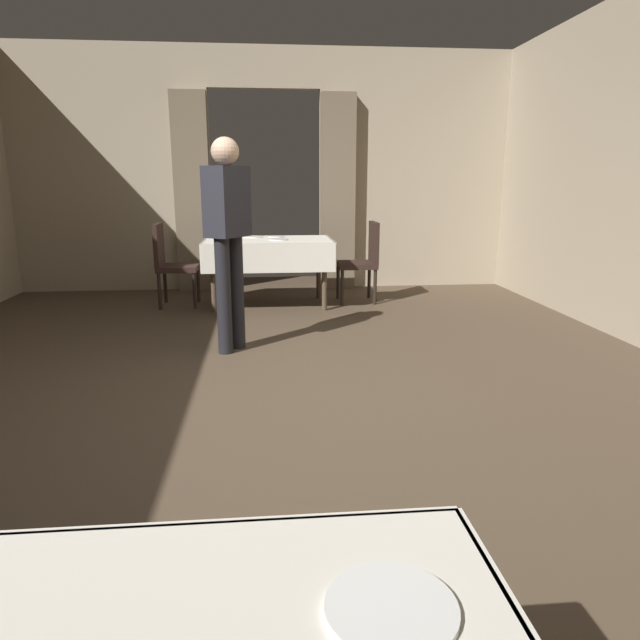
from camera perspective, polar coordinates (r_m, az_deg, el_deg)
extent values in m
plane|color=#4C3D2D|center=(3.66, -4.81, -8.58)|extent=(10.08, 10.08, 0.00)
cube|color=tan|center=(7.83, -20.32, 13.73)|extent=(2.50, 0.12, 3.00)
cube|color=tan|center=(7.84, 9.41, 14.37)|extent=(2.50, 0.12, 3.00)
cube|color=tan|center=(7.71, -5.70, 23.85)|extent=(1.40, 0.12, 0.50)
cube|color=#70604C|center=(7.50, -12.62, 12.18)|extent=(0.44, 0.14, 2.45)
cube|color=#70604C|center=(7.51, 1.79, 12.50)|extent=(0.44, 0.14, 2.45)
cube|color=silver|center=(1.29, -18.52, -24.46)|extent=(1.30, 0.02, 0.30)
cylinder|color=#4C3D2D|center=(6.22, -10.61, 3.94)|extent=(0.06, 0.06, 0.71)
cylinder|color=#4C3D2D|center=(6.22, 0.45, 4.18)|extent=(0.06, 0.06, 0.71)
cylinder|color=#4C3D2D|center=(6.90, -10.12, 4.91)|extent=(0.06, 0.06, 0.71)
cylinder|color=#4C3D2D|center=(6.91, -0.15, 5.13)|extent=(0.06, 0.06, 0.71)
cube|color=#4C3D2D|center=(6.49, -5.18, 7.81)|extent=(1.36, 0.86, 0.03)
cube|color=silver|center=(6.49, -5.18, 7.99)|extent=(1.42, 0.92, 0.01)
cube|color=silver|center=(6.05, -5.12, 6.15)|extent=(1.42, 0.02, 0.31)
cube|color=silver|center=(6.96, -5.18, 7.14)|extent=(1.42, 0.02, 0.31)
cube|color=silver|center=(6.54, -11.41, 6.50)|extent=(0.02, 0.92, 0.31)
cube|color=silver|center=(6.54, 1.10, 6.78)|extent=(0.02, 0.92, 0.31)
cylinder|color=black|center=(6.52, 2.23, 3.31)|extent=(0.04, 0.04, 0.42)
cylinder|color=black|center=(6.89, 1.82, 3.88)|extent=(0.04, 0.04, 0.42)
cylinder|color=black|center=(6.58, 5.52, 3.36)|extent=(0.04, 0.04, 0.42)
cylinder|color=black|center=(6.95, 4.93, 3.92)|extent=(0.04, 0.04, 0.42)
cube|color=black|center=(6.70, 3.66, 5.52)|extent=(0.44, 0.44, 0.06)
cube|color=black|center=(6.70, 5.39, 7.69)|extent=(0.05, 0.42, 0.48)
cylinder|color=black|center=(6.84, -12.06, 3.52)|extent=(0.04, 0.04, 0.42)
cylinder|color=black|center=(6.47, -12.43, 2.93)|extent=(0.04, 0.04, 0.42)
cylinder|color=black|center=(6.90, -15.20, 3.42)|extent=(0.04, 0.04, 0.42)
cylinder|color=black|center=(6.53, -15.74, 2.82)|extent=(0.04, 0.04, 0.42)
cube|color=black|center=(6.65, -13.97, 5.09)|extent=(0.44, 0.44, 0.06)
cube|color=black|center=(6.65, -15.81, 7.20)|extent=(0.05, 0.42, 0.48)
cylinder|color=white|center=(0.97, 7.12, -26.68)|extent=(0.20, 0.20, 0.01)
cylinder|color=silver|center=(6.81, -9.36, 8.58)|extent=(0.08, 0.08, 0.10)
cylinder|color=white|center=(6.73, -6.69, 8.26)|extent=(0.22, 0.22, 0.01)
cylinder|color=white|center=(6.39, -4.17, 8.03)|extent=(0.21, 0.21, 0.01)
cylinder|color=white|center=(6.74, -4.39, 8.31)|extent=(0.19, 0.19, 0.01)
cylinder|color=black|center=(4.83, -8.31, 2.70)|extent=(0.12, 0.12, 0.95)
cylinder|color=black|center=(4.69, -9.60, 2.32)|extent=(0.12, 0.12, 0.95)
cube|color=#26262D|center=(4.67, -9.29, 11.57)|extent=(0.38, 0.42, 0.55)
sphere|color=tan|center=(4.68, -9.48, 16.29)|extent=(0.22, 0.22, 0.22)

